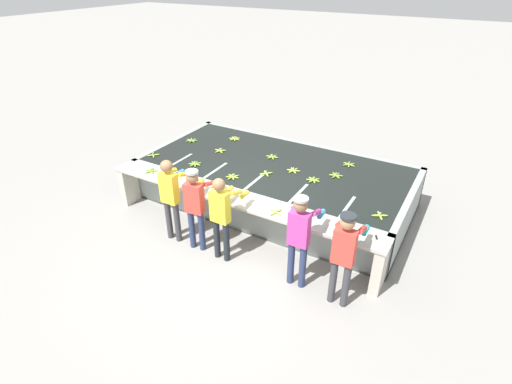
% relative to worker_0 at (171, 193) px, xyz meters
% --- Properties ---
extents(ground_plane, '(80.00, 80.00, 0.00)m').
position_rel_worker_0_xyz_m(ground_plane, '(0.98, 0.32, -0.97)').
color(ground_plane, gray).
rests_on(ground_plane, ground).
extents(wash_tank, '(5.56, 2.79, 0.88)m').
position_rel_worker_0_xyz_m(wash_tank, '(0.98, 2.15, -0.54)').
color(wash_tank, gray).
rests_on(wash_tank, ground).
extents(work_ledge, '(5.56, 0.45, 0.88)m').
position_rel_worker_0_xyz_m(work_ledge, '(0.98, 0.54, -0.32)').
color(work_ledge, '#B7B2A3').
rests_on(work_ledge, ground).
extents(worker_0, '(0.41, 0.71, 1.63)m').
position_rel_worker_0_xyz_m(worker_0, '(0.00, 0.00, 0.00)').
color(worker_0, '#38383D').
rests_on(worker_0, ground).
extents(worker_1, '(0.47, 0.73, 1.57)m').
position_rel_worker_0_xyz_m(worker_1, '(0.55, -0.00, -0.03)').
color(worker_1, navy).
rests_on(worker_1, ground).
extents(worker_2, '(0.41, 0.71, 1.58)m').
position_rel_worker_0_xyz_m(worker_2, '(1.10, -0.02, -0.04)').
color(worker_2, '#1E2328').
rests_on(worker_2, ground).
extents(worker_3, '(0.42, 0.72, 1.62)m').
position_rel_worker_0_xyz_m(worker_3, '(2.50, 0.03, 0.01)').
color(worker_3, navy).
rests_on(worker_3, ground).
extents(worker_4, '(0.42, 0.72, 1.60)m').
position_rel_worker_0_xyz_m(worker_4, '(3.23, -0.03, -0.01)').
color(worker_4, '#38383D').
rests_on(worker_4, ground).
extents(banana_bunch_floating_0, '(0.28, 0.28, 0.08)m').
position_rel_worker_0_xyz_m(banana_bunch_floating_0, '(0.52, 1.20, -0.08)').
color(banana_bunch_floating_0, '#7FAD33').
rests_on(banana_bunch_floating_0, wash_tank).
extents(banana_bunch_floating_1, '(0.26, 0.26, 0.08)m').
position_rel_worker_0_xyz_m(banana_bunch_floating_1, '(3.40, 1.27, -0.08)').
color(banana_bunch_floating_1, '#93BC3D').
rests_on(banana_bunch_floating_1, wash_tank).
extents(banana_bunch_floating_2, '(0.28, 0.28, 0.08)m').
position_rel_worker_0_xyz_m(banana_bunch_floating_2, '(1.94, 1.88, -0.08)').
color(banana_bunch_floating_2, '#7FAD33').
rests_on(banana_bunch_floating_2, wash_tank).
extents(banana_bunch_floating_3, '(0.28, 0.28, 0.08)m').
position_rel_worker_0_xyz_m(banana_bunch_floating_3, '(2.31, 2.89, -0.08)').
color(banana_bunch_floating_3, '#75A333').
rests_on(banana_bunch_floating_3, wash_tank).
extents(banana_bunch_floating_4, '(0.28, 0.28, 0.08)m').
position_rel_worker_0_xyz_m(banana_bunch_floating_4, '(-1.34, 2.28, -0.08)').
color(banana_bunch_floating_4, '#75A333').
rests_on(banana_bunch_floating_4, wash_tank).
extents(banana_bunch_floating_5, '(0.23, 0.23, 0.08)m').
position_rel_worker_0_xyz_m(banana_bunch_floating_5, '(1.02, 1.66, -0.08)').
color(banana_bunch_floating_5, '#93BC3D').
rests_on(banana_bunch_floating_5, wash_tank).
extents(banana_bunch_floating_6, '(0.27, 0.28, 0.08)m').
position_rel_worker_0_xyz_m(banana_bunch_floating_6, '(-0.41, 2.12, -0.08)').
color(banana_bunch_floating_6, '#93BC3D').
rests_on(banana_bunch_floating_6, wash_tank).
extents(banana_bunch_floating_7, '(0.28, 0.28, 0.08)m').
position_rel_worker_0_xyz_m(banana_bunch_floating_7, '(1.43, 2.06, -0.08)').
color(banana_bunch_floating_7, '#9EC642').
rests_on(banana_bunch_floating_7, wash_tank).
extents(banana_bunch_floating_8, '(0.23, 0.23, 0.08)m').
position_rel_worker_0_xyz_m(banana_bunch_floating_8, '(-1.54, 1.19, -0.08)').
color(banana_bunch_floating_8, '#8CB738').
rests_on(banana_bunch_floating_8, wash_tank).
extents(banana_bunch_floating_9, '(0.28, 0.28, 0.08)m').
position_rel_worker_0_xyz_m(banana_bunch_floating_9, '(-0.48, 1.29, -0.08)').
color(banana_bunch_floating_9, '#75A333').
rests_on(banana_bunch_floating_9, wash_tank).
extents(banana_bunch_floating_10, '(0.28, 0.28, 0.08)m').
position_rel_worker_0_xyz_m(banana_bunch_floating_10, '(-0.51, 2.88, -0.08)').
color(banana_bunch_floating_10, '#9EC642').
rests_on(banana_bunch_floating_10, wash_tank).
extents(banana_bunch_floating_11, '(0.28, 0.28, 0.08)m').
position_rel_worker_0_xyz_m(banana_bunch_floating_11, '(2.26, 2.28, -0.08)').
color(banana_bunch_floating_11, '#75A333').
rests_on(banana_bunch_floating_11, wash_tank).
extents(banana_bunch_floating_12, '(0.28, 0.27, 0.08)m').
position_rel_worker_0_xyz_m(banana_bunch_floating_12, '(0.75, 2.42, -0.08)').
color(banana_bunch_floating_12, '#7FAD33').
rests_on(banana_bunch_floating_12, wash_tank).
extents(banana_bunch_ledge_0, '(0.27, 0.28, 0.08)m').
position_rel_worker_0_xyz_m(banana_bunch_ledge_0, '(-1.03, 0.58, -0.07)').
color(banana_bunch_ledge_0, '#75A333').
rests_on(banana_bunch_ledge_0, work_ledge).
extents(banana_bunch_ledge_1, '(0.28, 0.28, 0.08)m').
position_rel_worker_0_xyz_m(banana_bunch_ledge_1, '(1.86, 0.49, -0.07)').
color(banana_bunch_ledge_1, '#93BC3D').
rests_on(banana_bunch_ledge_1, work_ledge).
extents(knife_0, '(0.17, 0.33, 0.02)m').
position_rel_worker_0_xyz_m(knife_0, '(3.54, 0.58, -0.08)').
color(knife_0, silver).
rests_on(knife_0, work_ledge).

